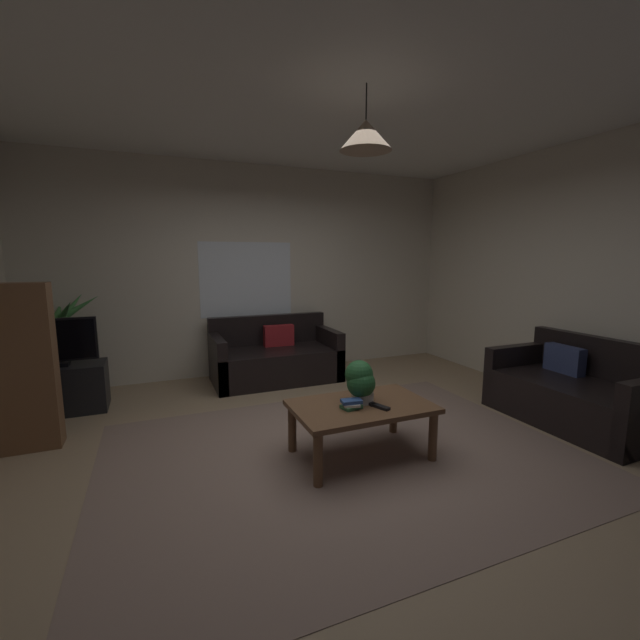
{
  "coord_description": "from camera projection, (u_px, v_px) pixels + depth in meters",
  "views": [
    {
      "loc": [
        -1.37,
        -3.01,
        1.6
      ],
      "look_at": [
        0.0,
        0.3,
        1.05
      ],
      "focal_mm": 22.86,
      "sensor_mm": 36.0,
      "label": 1
    }
  ],
  "objects": [
    {
      "name": "rug",
      "position": [
        343.0,
        455.0,
        3.33
      ],
      "size": [
        3.73,
        2.78,
        0.01
      ],
      "primitive_type": "cube",
      "color": "gray",
      "rests_on": "ground"
    },
    {
      "name": "remote_on_table_1",
      "position": [
        369.0,
        402.0,
        3.27
      ],
      "size": [
        0.06,
        0.16,
        0.02
      ],
      "primitive_type": "cube",
      "rotation": [
        0.0,
        0.0,
        0.04
      ],
      "color": "black",
      "rests_on": "coffee_table"
    },
    {
      "name": "window_pane",
      "position": [
        247.0,
        279.0,
        5.55
      ],
      "size": [
        1.25,
        0.01,
        1.01
      ],
      "primitive_type": "cube",
      "color": "white"
    },
    {
      "name": "book_on_table_1",
      "position": [
        352.0,
        405.0,
        3.15
      ],
      "size": [
        0.15,
        0.13,
        0.02
      ],
      "primitive_type": "cube",
      "rotation": [
        0.0,
        0.0,
        -0.3
      ],
      "color": "beige",
      "rests_on": "coffee_table"
    },
    {
      "name": "wall_right",
      "position": [
        579.0,
        275.0,
        4.39
      ],
      "size": [
        0.06,
        5.05,
        2.83
      ],
      "primitive_type": "cube",
      "color": "beige",
      "rests_on": "ground"
    },
    {
      "name": "tv_stand",
      "position": [
        59.0,
        389.0,
        4.22
      ],
      "size": [
        0.9,
        0.44,
        0.5
      ],
      "primitive_type": "cube",
      "color": "black",
      "rests_on": "ground"
    },
    {
      "name": "pendant_lamp",
      "position": [
        366.0,
        135.0,
        2.95
      ],
      "size": [
        0.38,
        0.38,
        0.46
      ],
      "color": "black"
    },
    {
      "name": "potted_palm_corner",
      "position": [
        61.0,
        349.0,
        4.56
      ],
      "size": [
        0.93,
        0.83,
        1.23
      ],
      "color": "#4C4C51",
      "rests_on": "ground"
    },
    {
      "name": "floor",
      "position": [
        333.0,
        446.0,
        3.51
      ],
      "size": [
        5.75,
        5.05,
        0.02
      ],
      "primitive_type": "cube",
      "color": "#9E8466",
      "rests_on": "ground"
    },
    {
      "name": "coffee_table",
      "position": [
        361.0,
        412.0,
        3.27
      ],
      "size": [
        1.1,
        0.69,
        0.44
      ],
      "color": "brown",
      "rests_on": "ground"
    },
    {
      "name": "potted_plant_on_table",
      "position": [
        360.0,
        381.0,
        3.28
      ],
      "size": [
        0.23,
        0.26,
        0.34
      ],
      "color": "beige",
      "rests_on": "coffee_table"
    },
    {
      "name": "couch_under_window",
      "position": [
        275.0,
        359.0,
        5.36
      ],
      "size": [
        1.61,
        0.85,
        0.82
      ],
      "color": "black",
      "rests_on": "ground"
    },
    {
      "name": "bookshelf_corner",
      "position": [
        5.0,
        368.0,
        3.3
      ],
      "size": [
        0.7,
        0.31,
        1.4
      ],
      "color": "brown",
      "rests_on": "ground"
    },
    {
      "name": "book_on_table_0",
      "position": [
        351.0,
        407.0,
        3.17
      ],
      "size": [
        0.17,
        0.14,
        0.03
      ],
      "primitive_type": "cube",
      "rotation": [
        0.0,
        0.0,
        0.2
      ],
      "color": "#387247",
      "rests_on": "coffee_table"
    },
    {
      "name": "ceiling",
      "position": [
        335.0,
        92.0,
        3.08
      ],
      "size": [
        5.75,
        5.05,
        0.02
      ],
      "primitive_type": "cube",
      "color": "white"
    },
    {
      "name": "remote_on_table_0",
      "position": [
        380.0,
        407.0,
        3.17
      ],
      "size": [
        0.1,
        0.17,
        0.02
      ],
      "primitive_type": "cube",
      "rotation": [
        0.0,
        0.0,
        3.5
      ],
      "color": "black",
      "rests_on": "coffee_table"
    },
    {
      "name": "tv",
      "position": [
        54.0,
        342.0,
        4.12
      ],
      "size": [
        0.79,
        0.16,
        0.49
      ],
      "color": "black",
      "rests_on": "tv_stand"
    },
    {
      "name": "wall_back",
      "position": [
        258.0,
        271.0,
        5.63
      ],
      "size": [
        5.87,
        0.06,
        2.83
      ],
      "primitive_type": "cube",
      "color": "beige",
      "rests_on": "ground"
    },
    {
      "name": "book_on_table_2",
      "position": [
        351.0,
        401.0,
        3.15
      ],
      "size": [
        0.17,
        0.11,
        0.03
      ],
      "primitive_type": "cube",
      "rotation": [
        0.0,
        0.0,
        -0.14
      ],
      "color": "#2D4C8C",
      "rests_on": "coffee_table"
    },
    {
      "name": "couch_right_side",
      "position": [
        576.0,
        395.0,
        3.96
      ],
      "size": [
        0.85,
        1.47,
        0.82
      ],
      "rotation": [
        0.0,
        0.0,
        -1.57
      ],
      "color": "black",
      "rests_on": "ground"
    }
  ]
}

